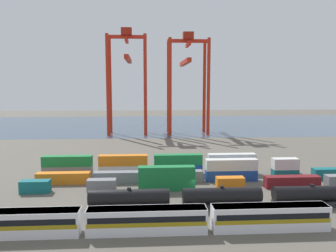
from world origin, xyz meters
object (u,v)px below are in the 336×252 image
(gantry_crane_central, at_px, (187,73))
(shipping_container_9, at_px, (63,178))
(shipping_container_5, at_px, (292,182))
(shipping_container_25, at_px, (232,169))
(shipping_container_11, at_px, (176,176))
(shipping_container_10, at_px, (120,177))
(freight_tank_row, at_px, (311,196))
(gantry_crane_west, at_px, (127,71))
(passenger_train, at_px, (147,219))

(gantry_crane_central, bearing_deg, shipping_container_9, -114.59)
(shipping_container_5, xyz_separation_m, shipping_container_25, (-10.30, 12.58, 0.00))
(shipping_container_9, xyz_separation_m, gantry_crane_central, (38.53, 84.17, 27.41))
(shipping_container_11, relative_size, gantry_crane_central, 0.26)
(shipping_container_10, relative_size, gantry_crane_central, 0.26)
(shipping_container_9, bearing_deg, freight_tank_row, -19.89)
(shipping_container_5, relative_size, shipping_container_11, 1.00)
(shipping_container_9, relative_size, shipping_container_10, 1.00)
(freight_tank_row, relative_size, shipping_container_9, 6.75)
(shipping_container_5, distance_m, gantry_crane_west, 102.90)
(shipping_container_25, distance_m, gantry_crane_west, 88.00)
(freight_tank_row, height_order, shipping_container_25, freight_tank_row)
(shipping_container_9, distance_m, shipping_container_11, 26.03)
(passenger_train, height_order, freight_tank_row, freight_tank_row)
(shipping_container_10, relative_size, shipping_container_25, 1.00)
(shipping_container_11, distance_m, gantry_crane_central, 89.40)
(freight_tank_row, bearing_deg, gantry_crane_central, 96.19)
(shipping_container_10, distance_m, gantry_crane_central, 92.12)
(freight_tank_row, distance_m, gantry_crane_west, 112.58)
(freight_tank_row, height_order, shipping_container_11, freight_tank_row)
(shipping_container_11, bearing_deg, gantry_crane_west, 100.69)
(shipping_container_5, height_order, shipping_container_25, same)
(shipping_container_5, height_order, shipping_container_10, same)
(passenger_train, distance_m, gantry_crane_west, 114.97)
(shipping_container_9, height_order, shipping_container_11, same)
(shipping_container_10, bearing_deg, shipping_container_9, 180.00)
(gantry_crane_central, bearing_deg, gantry_crane_west, -179.38)
(shipping_container_10, height_order, shipping_container_25, same)
(shipping_container_5, relative_size, shipping_container_25, 1.00)
(shipping_container_10, bearing_deg, shipping_container_11, 0.00)
(shipping_container_5, height_order, gantry_crane_west, gantry_crane_west)
(freight_tank_row, xyz_separation_m, shipping_container_10, (-36.59, 17.95, -0.67))
(freight_tank_row, xyz_separation_m, gantry_crane_central, (-11.08, 102.12, 26.74))
(shipping_container_9, xyz_separation_m, shipping_container_11, (26.03, 0.00, 0.00))
(gantry_crane_west, bearing_deg, shipping_container_9, -96.93)
(shipping_container_5, bearing_deg, passenger_train, -146.43)
(passenger_train, relative_size, shipping_container_5, 4.65)
(shipping_container_11, distance_m, gantry_crane_west, 89.87)
(shipping_container_11, xyz_separation_m, gantry_crane_west, (-15.83, 83.86, 28.17))
(shipping_container_25, bearing_deg, shipping_container_11, -156.84)
(passenger_train, xyz_separation_m, gantry_crane_central, (19.39, 111.63, 26.57))
(shipping_container_9, relative_size, shipping_container_25, 1.00)
(passenger_train, bearing_deg, shipping_container_25, 57.38)
(shipping_container_11, bearing_deg, shipping_container_5, -14.12)
(passenger_train, xyz_separation_m, gantry_crane_west, (-8.94, 111.32, 27.33))
(freight_tank_row, distance_m, shipping_container_25, 25.82)
(passenger_train, distance_m, shipping_container_11, 28.32)
(gantry_crane_west, bearing_deg, shipping_container_25, -68.51)
(shipping_container_10, bearing_deg, shipping_container_25, 12.79)
(freight_tank_row, relative_size, shipping_container_11, 6.75)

